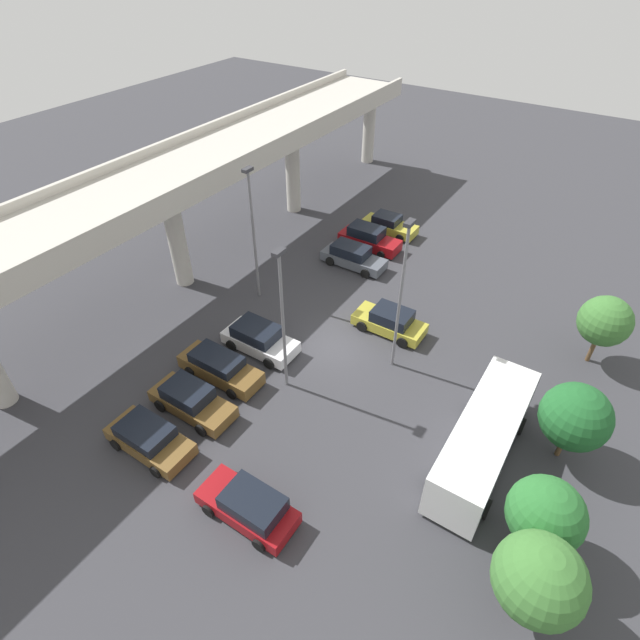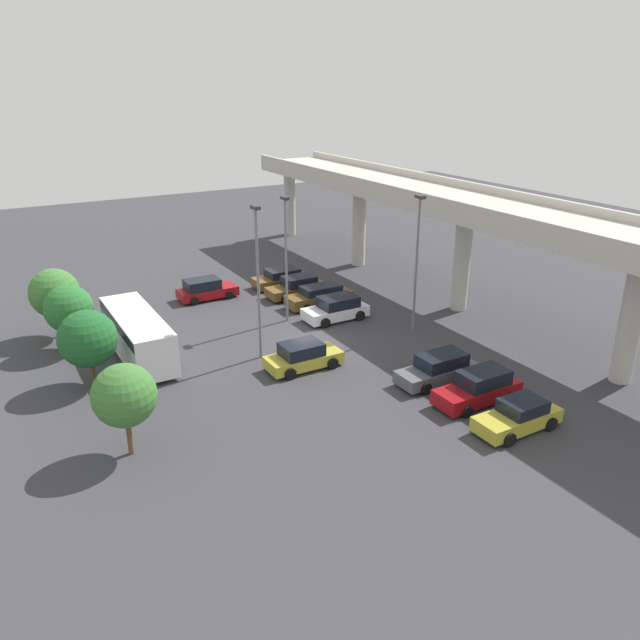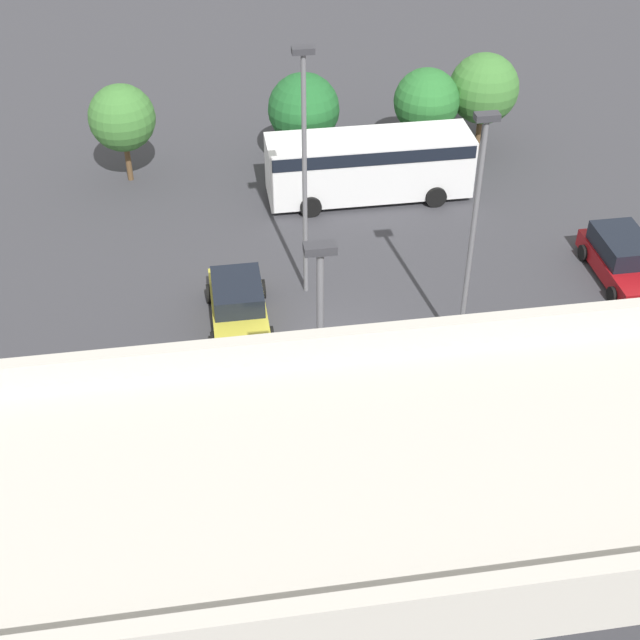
# 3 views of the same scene
# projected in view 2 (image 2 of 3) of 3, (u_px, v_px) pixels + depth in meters

# --- Properties ---
(ground_plane) EXTENTS (112.51, 112.51, 0.00)m
(ground_plane) POSITION_uv_depth(u_px,v_px,m) (308.00, 343.00, 39.18)
(ground_plane) COLOR #38383D
(highway_overpass) EXTENTS (53.68, 6.20, 8.42)m
(highway_overpass) POSITION_uv_depth(u_px,v_px,m) (466.00, 213.00, 42.40)
(highway_overpass) COLOR #BCB7AD
(highway_overpass) RESTS_ON ground_plane
(parked_car_0) EXTENTS (2.15, 4.37, 1.42)m
(parked_car_0) POSITION_uv_depth(u_px,v_px,m) (281.00, 278.00, 49.50)
(parked_car_0) COLOR brown
(parked_car_0) RESTS_ON ground_plane
(parked_car_1) EXTENTS (2.06, 4.62, 1.57)m
(parked_car_1) POSITION_uv_depth(u_px,v_px,m) (297.00, 287.00, 47.21)
(parked_car_1) COLOR brown
(parked_car_1) RESTS_ON ground_plane
(parked_car_2) EXTENTS (1.97, 4.89, 1.51)m
(parked_car_2) POSITION_uv_depth(u_px,v_px,m) (319.00, 296.00, 45.30)
(parked_car_2) COLOR brown
(parked_car_2) RESTS_ON ground_plane
(parked_car_3) EXTENTS (2.20, 4.46, 1.62)m
(parked_car_3) POSITION_uv_depth(u_px,v_px,m) (336.00, 309.00, 42.70)
(parked_car_3) COLOR silver
(parked_car_3) RESTS_ON ground_plane
(parked_car_4) EXTENTS (2.10, 4.39, 1.56)m
(parked_car_4) POSITION_uv_depth(u_px,v_px,m) (303.00, 356.00, 35.53)
(parked_car_4) COLOR gold
(parked_car_4) RESTS_ON ground_plane
(parked_car_5) EXTENTS (1.98, 4.72, 1.58)m
(parked_car_5) POSITION_uv_depth(u_px,v_px,m) (439.00, 369.00, 33.97)
(parked_car_5) COLOR #515660
(parked_car_5) RESTS_ON ground_plane
(parked_car_6) EXTENTS (1.99, 4.72, 1.71)m
(parked_car_6) POSITION_uv_depth(u_px,v_px,m) (479.00, 388.00, 31.77)
(parked_car_6) COLOR maroon
(parked_car_6) RESTS_ON ground_plane
(parked_car_7) EXTENTS (1.97, 4.37, 1.49)m
(parked_car_7) POSITION_uv_depth(u_px,v_px,m) (518.00, 416.00, 29.34)
(parked_car_7) COLOR gold
(parked_car_7) RESTS_ON ground_plane
(parked_car_8) EXTENTS (2.08, 4.40, 1.57)m
(parked_car_8) POSITION_uv_depth(u_px,v_px,m) (206.00, 289.00, 46.69)
(parked_car_8) COLOR maroon
(parked_car_8) RESTS_ON ground_plane
(shuttle_bus) EXTENTS (8.45, 2.68, 2.72)m
(shuttle_bus) POSITION_uv_depth(u_px,v_px,m) (137.00, 332.00, 36.51)
(shuttle_bus) COLOR white
(shuttle_bus) RESTS_ON ground_plane
(lamp_post_near_aisle) EXTENTS (0.70, 0.35, 8.49)m
(lamp_post_near_aisle) POSITION_uv_depth(u_px,v_px,m) (286.00, 251.00, 40.96)
(lamp_post_near_aisle) COLOR slate
(lamp_post_near_aisle) RESTS_ON ground_plane
(lamp_post_mid_lot) EXTENTS (0.70, 0.35, 8.87)m
(lamp_post_mid_lot) POSITION_uv_depth(u_px,v_px,m) (417.00, 255.00, 39.30)
(lamp_post_mid_lot) COLOR slate
(lamp_post_mid_lot) RESTS_ON ground_plane
(lamp_post_by_overpass) EXTENTS (0.70, 0.35, 9.07)m
(lamp_post_by_overpass) POSITION_uv_depth(u_px,v_px,m) (258.00, 273.00, 35.26)
(lamp_post_by_overpass) COLOR slate
(lamp_post_by_overpass) RESTS_ON ground_plane
(tree_front_left) EXTENTS (3.10, 3.10, 4.49)m
(tree_front_left) POSITION_uv_depth(u_px,v_px,m) (54.00, 293.00, 39.09)
(tree_front_left) COLOR brown
(tree_front_left) RESTS_ON ground_plane
(tree_front_centre) EXTENTS (2.90, 2.90, 4.13)m
(tree_front_centre) POSITION_uv_depth(u_px,v_px,m) (69.00, 309.00, 37.20)
(tree_front_centre) COLOR brown
(tree_front_centre) RESTS_ON ground_plane
(tree_front_right) EXTENTS (3.09, 3.09, 4.27)m
(tree_front_right) POSITION_uv_depth(u_px,v_px,m) (88.00, 339.00, 32.83)
(tree_front_right) COLOR brown
(tree_front_right) RESTS_ON ground_plane
(tree_front_far_right) EXTENTS (2.80, 2.80, 4.30)m
(tree_front_far_right) POSITION_uv_depth(u_px,v_px,m) (124.00, 396.00, 26.61)
(tree_front_far_right) COLOR brown
(tree_front_far_right) RESTS_ON ground_plane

